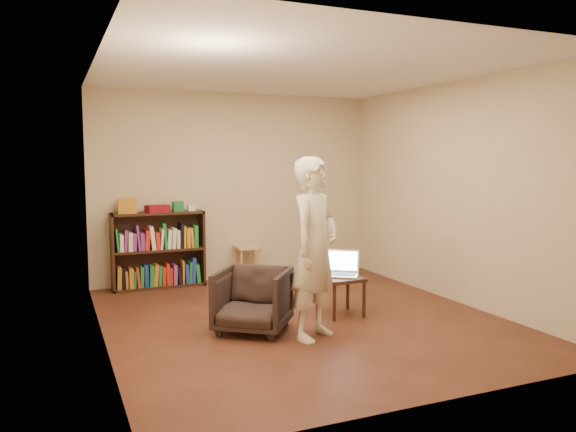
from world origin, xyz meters
name	(u,v)px	position (x,y,z in m)	size (l,w,h in m)	color
floor	(301,319)	(0.00, 0.00, 0.00)	(4.50, 4.50, 0.00)	#3E1D14
ceiling	(302,70)	(0.00, 0.00, 2.60)	(4.50, 4.50, 0.00)	white
wall_back	(236,187)	(0.00, 2.25, 1.30)	(4.00, 4.00, 0.00)	beige
wall_left	(100,203)	(-2.00, 0.00, 1.30)	(4.50, 4.50, 0.00)	beige
wall_right	(456,193)	(2.00, 0.00, 1.30)	(4.50, 4.50, 0.00)	beige
bookshelf	(158,254)	(-1.13, 2.09, 0.44)	(1.20, 0.30, 1.00)	black
box_yellow	(127,206)	(-1.51, 2.08, 1.09)	(0.23, 0.17, 0.19)	#C68623
red_cloth	(157,209)	(-1.14, 2.06, 1.05)	(0.28, 0.21, 0.09)	maroon
box_green	(178,206)	(-0.86, 2.08, 1.07)	(0.13, 0.13, 0.13)	#207835
box_white	(191,208)	(-0.68, 2.10, 1.04)	(0.09, 0.09, 0.07)	silver
stool	(247,253)	(0.09, 2.02, 0.39)	(0.34, 0.34, 0.49)	tan
armchair	(253,300)	(-0.62, -0.21, 0.31)	(0.67, 0.69, 0.63)	#2F231F
side_table	(341,283)	(0.46, -0.04, 0.35)	(0.41, 0.41, 0.42)	#321910
laptop	(342,270)	(0.51, 0.04, 0.48)	(0.49, 0.49, 0.26)	silver
person	(315,248)	(-0.14, -0.62, 0.86)	(0.63, 0.41, 1.72)	beige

